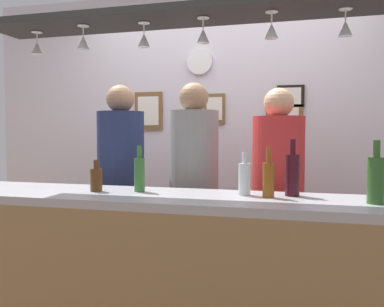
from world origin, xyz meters
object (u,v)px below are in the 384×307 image
at_px(wall_clock, 200,62).
at_px(bottle_beer_green_import, 139,173).
at_px(bottle_beer_amber_tall, 268,178).
at_px(bottle_beer_brown_stubby, 96,179).
at_px(person_middle_grey_shirt, 194,181).
at_px(picture_frame_lower_pair, 285,116).
at_px(bottle_wine_dark_red, 292,174).
at_px(picture_frame_crest, 215,109).
at_px(picture_frame_caricature, 149,111).
at_px(person_left_navy_shirt, 121,179).
at_px(person_right_red_shirt, 278,189).
at_px(bottle_soda_clear, 244,178).
at_px(picture_frame_upper_small, 291,96).
at_px(bottle_champagne_green, 376,179).

bearing_deg(wall_clock, bottle_beer_green_import, -90.89).
bearing_deg(bottle_beer_amber_tall, bottle_beer_brown_stubby, -177.89).
height_order(person_middle_grey_shirt, wall_clock, wall_clock).
relative_size(bottle_beer_brown_stubby, picture_frame_lower_pair, 0.60).
relative_size(bottle_wine_dark_red, picture_frame_crest, 1.15).
bearing_deg(person_middle_grey_shirt, bottle_wine_dark_red, -38.03).
distance_m(picture_frame_lower_pair, picture_frame_caricature, 1.20).
relative_size(person_left_navy_shirt, bottle_beer_amber_tall, 6.60).
bearing_deg(person_right_red_shirt, bottle_soda_clear, -104.24).
bearing_deg(person_right_red_shirt, wall_clock, 134.18).
bearing_deg(picture_frame_caricature, picture_frame_upper_small, 0.00).
bearing_deg(bottle_beer_green_import, wall_clock, 89.11).
bearing_deg(picture_frame_crest, person_left_navy_shirt, -125.98).
bearing_deg(bottle_wine_dark_red, bottle_beer_brown_stubby, -173.74).
relative_size(picture_frame_crest, picture_frame_caricature, 0.76).
xyz_separation_m(person_left_navy_shirt, person_middle_grey_shirt, (0.55, 0.00, -0.00)).
relative_size(bottle_beer_green_import, bottle_champagne_green, 0.87).
distance_m(person_middle_grey_shirt, bottle_beer_amber_tall, 0.84).
bearing_deg(bottle_soda_clear, picture_frame_crest, 108.50).
distance_m(person_right_red_shirt, picture_frame_lower_pair, 0.90).
distance_m(bottle_wine_dark_red, bottle_champagne_green, 0.41).
bearing_deg(bottle_wine_dark_red, bottle_soda_clear, -170.74).
xyz_separation_m(bottle_beer_green_import, bottle_champagne_green, (1.23, -0.08, 0.01)).
distance_m(person_middle_grey_shirt, picture_frame_lower_pair, 1.06).
distance_m(bottle_beer_amber_tall, picture_frame_upper_small, 1.46).
relative_size(bottle_wine_dark_red, picture_frame_lower_pair, 1.00).
distance_m(bottle_beer_green_import, picture_frame_upper_small, 1.64).
bearing_deg(person_right_red_shirt, person_left_navy_shirt, 180.00).
distance_m(person_left_navy_shirt, picture_frame_lower_pair, 1.43).
distance_m(person_right_red_shirt, bottle_wine_dark_red, 0.56).
xyz_separation_m(person_middle_grey_shirt, person_right_red_shirt, (0.57, -0.00, -0.03)).
distance_m(person_left_navy_shirt, bottle_wine_dark_red, 1.34).
xyz_separation_m(person_left_navy_shirt, bottle_champagne_green, (1.61, -0.67, 0.12)).
relative_size(person_left_navy_shirt, person_middle_grey_shirt, 1.00).
bearing_deg(person_left_navy_shirt, person_right_red_shirt, 0.00).
bearing_deg(person_right_red_shirt, bottle_wine_dark_red, -78.95).
bearing_deg(bottle_beer_green_import, bottle_beer_amber_tall, -1.81).
height_order(person_right_red_shirt, bottle_beer_brown_stubby, person_right_red_shirt).
bearing_deg(picture_frame_caricature, picture_frame_lower_pair, 0.00).
bearing_deg(bottle_beer_brown_stubby, picture_frame_lower_pair, 54.72).
xyz_separation_m(bottle_champagne_green, picture_frame_lower_pair, (-0.48, 1.41, 0.35)).
relative_size(bottle_soda_clear, bottle_champagne_green, 0.77).
relative_size(bottle_wine_dark_red, bottle_champagne_green, 1.00).
distance_m(bottle_champagne_green, picture_frame_upper_small, 1.57).
xyz_separation_m(person_left_navy_shirt, bottle_soda_clear, (0.98, -0.57, 0.10)).
relative_size(bottle_beer_green_import, picture_frame_caricature, 0.76).
height_order(bottle_soda_clear, bottle_wine_dark_red, bottle_wine_dark_red).
relative_size(bottle_beer_amber_tall, picture_frame_caricature, 0.76).
xyz_separation_m(bottle_beer_green_import, picture_frame_lower_pair, (0.74, 1.33, 0.37)).
relative_size(bottle_soda_clear, bottle_beer_amber_tall, 0.88).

